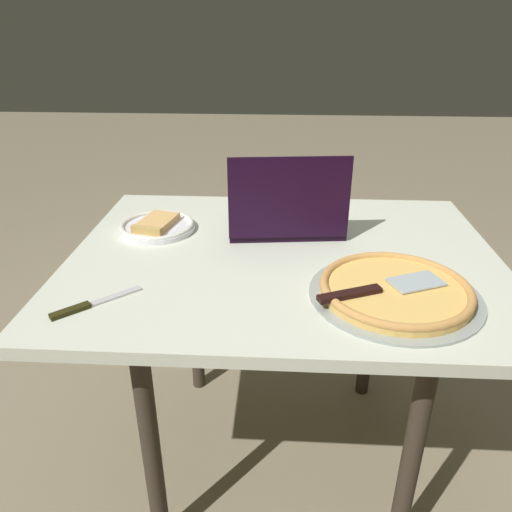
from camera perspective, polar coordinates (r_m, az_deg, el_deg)
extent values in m
plane|color=gray|center=(1.74, 2.62, -21.86)|extent=(12.00, 12.00, 0.00)
cube|color=beige|center=(1.30, 3.26, -0.34)|extent=(1.12, 0.87, 0.03)
cylinder|color=#362C23|center=(1.78, 13.22, -6.56)|extent=(0.05, 0.05, 0.70)
cylinder|color=#362C23|center=(1.78, -7.19, -6.05)|extent=(0.05, 0.05, 0.70)
cylinder|color=#362C23|center=(1.31, 17.62, -21.57)|extent=(0.05, 0.05, 0.70)
cylinder|color=#362C23|center=(1.31, -12.16, -20.88)|extent=(0.05, 0.05, 0.70)
cube|color=black|center=(1.45, 3.27, 3.73)|extent=(0.35, 0.25, 0.02)
cube|color=black|center=(1.45, 3.28, 4.11)|extent=(0.30, 0.16, 0.00)
cube|color=black|center=(1.30, 3.90, 6.71)|extent=(0.32, 0.04, 0.22)
cube|color=#91B8DE|center=(1.31, 3.89, 6.74)|extent=(0.29, 0.03, 0.20)
cylinder|color=white|center=(1.46, -11.39, 3.23)|extent=(0.22, 0.22, 0.01)
torus|color=silver|center=(1.45, -11.43, 3.59)|extent=(0.21, 0.21, 0.01)
cube|color=tan|center=(1.45, -11.45, 3.85)|extent=(0.11, 0.15, 0.02)
cube|color=tan|center=(1.40, -12.63, 2.85)|extent=(0.09, 0.04, 0.03)
cylinder|color=#929B96|center=(1.14, 15.83, -4.42)|extent=(0.38, 0.38, 0.01)
cylinder|color=#E9B55A|center=(1.13, 15.90, -3.91)|extent=(0.33, 0.33, 0.02)
torus|color=#C78C49|center=(1.13, 15.95, -3.52)|extent=(0.34, 0.34, 0.02)
cube|color=#A6B4BA|center=(1.16, 18.13, -2.88)|extent=(0.14, 0.11, 0.00)
cube|color=black|center=(1.07, 10.86, -4.35)|extent=(0.14, 0.08, 0.01)
cube|color=#BEBBBE|center=(1.13, -16.81, -4.78)|extent=(0.13, 0.12, 0.00)
cube|color=black|center=(1.11, -20.81, -5.99)|extent=(0.08, 0.07, 0.01)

